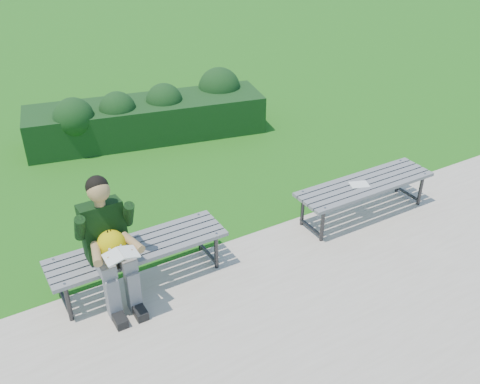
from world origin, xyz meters
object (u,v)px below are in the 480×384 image
(seated_boy, at_px, (109,240))
(paper_sheet, at_px, (359,184))
(hedge, at_px, (151,114))
(bench_left, at_px, (138,251))
(bench_right, at_px, (365,187))

(seated_boy, distance_m, paper_sheet, 3.04)
(seated_boy, bearing_deg, hedge, 62.46)
(hedge, bearing_deg, bench_left, -114.10)
(hedge, bearing_deg, bench_right, -69.20)
(bench_right, distance_m, seated_boy, 3.15)
(paper_sheet, bearing_deg, bench_right, 0.00)
(bench_left, distance_m, bench_right, 2.84)
(bench_left, distance_m, seated_boy, 0.44)
(hedge, height_order, paper_sheet, hedge)
(bench_right, height_order, paper_sheet, bench_right)
(bench_right, bearing_deg, paper_sheet, -180.00)
(bench_left, distance_m, paper_sheet, 2.74)
(bench_right, bearing_deg, bench_left, 176.44)
(bench_left, xyz_separation_m, paper_sheet, (2.73, -0.18, 0.06))
(seated_boy, bearing_deg, bench_right, -1.42)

